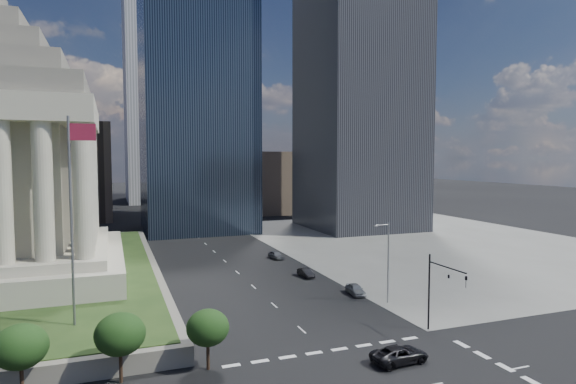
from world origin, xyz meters
name	(u,v)px	position (x,y,z in m)	size (l,w,h in m)	color
ground	(187,227)	(0.00, 100.00, 0.00)	(500.00, 500.00, 0.00)	black
sidewalk_ne	(430,241)	(46.00, 60.00, 0.01)	(68.00, 90.00, 0.03)	slate
flagpole	(73,209)	(-21.83, 24.00, 13.11)	(2.52, 0.24, 20.00)	slate
midrise_glass	(196,110)	(2.00, 95.00, 30.00)	(26.00, 26.00, 60.00)	black
highrise_ne	(360,32)	(42.00, 85.00, 50.00)	(26.00, 28.00, 100.00)	black
building_filler_ne	(268,182)	(32.00, 130.00, 10.00)	(20.00, 30.00, 20.00)	brown
building_filler_nw	(68,172)	(-30.00, 130.00, 14.00)	(24.00, 30.00, 28.00)	brown
traffic_signal_ne	(440,284)	(12.50, 13.70, 5.25)	(0.30, 5.74, 8.00)	black
street_lamp_north	(387,258)	(13.33, 25.00, 5.66)	(2.13, 0.22, 10.00)	slate
pickup_truck	(400,354)	(5.04, 9.50, 0.73)	(2.43, 5.27, 1.47)	black
parked_sedan_near	(356,289)	(11.50, 29.56, 0.71)	(1.67, 4.16, 1.42)	gray
parked_sedan_mid	(306,273)	(9.00, 40.66, 0.63)	(3.81, 1.33, 1.25)	black
parked_sedan_far	(276,255)	(9.00, 54.61, 0.69)	(4.02, 1.62, 1.37)	#505357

